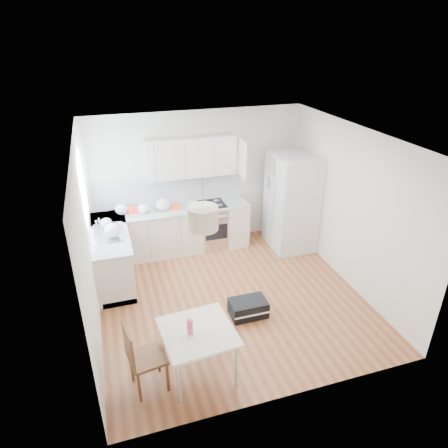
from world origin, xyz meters
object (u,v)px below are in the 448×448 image
dining_chair (148,356)px  gym_bag (248,308)px  refrigerator (292,203)px  dining_table (198,335)px

dining_chair → gym_bag: (1.65, 0.92, -0.36)m
gym_bag → refrigerator: bearing=49.4°
dining_table → dining_chair: dining_chair is taller
refrigerator → dining_chair: size_ratio=1.94×
dining_chair → gym_bag: dining_chair is taller
refrigerator → gym_bag: 2.57m
refrigerator → dining_table: 3.80m
dining_table → gym_bag: dining_table is taller
dining_table → dining_chair: size_ratio=0.96×
refrigerator → dining_chair: (-3.25, -2.76, -0.46)m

